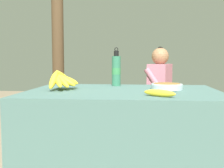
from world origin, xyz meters
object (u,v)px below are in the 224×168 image
object	(u,v)px
seated_vendor	(155,88)
knife	(158,91)
loose_banana_front	(159,93)
wooden_bench	(148,111)
water_bottle	(116,70)
banana_bunch_green	(118,99)
serving_bowl	(167,86)
banana_bunch_ripe	(62,80)
support_post_near	(58,27)

from	to	relation	value
seated_vendor	knife	bearing A→B (deg)	105.89
loose_banana_front	wooden_bench	distance (m)	1.53
loose_banana_front	seated_vendor	size ratio (longest dim) A/B	0.18
seated_vendor	wooden_bench	bearing A→B (deg)	7.07
water_bottle	banana_bunch_green	size ratio (longest dim) A/B	1.10
serving_bowl	seated_vendor	size ratio (longest dim) A/B	0.21
banana_bunch_ripe	banana_bunch_green	bearing A→B (deg)	74.54
loose_banana_front	support_post_near	bearing A→B (deg)	122.70
serving_bowl	banana_bunch_green	distance (m)	1.18
serving_bowl	seated_vendor	world-z (taller)	seated_vendor
seated_vendor	support_post_near	world-z (taller)	support_post_near
wooden_bench	serving_bowl	bearing A→B (deg)	-84.74
banana_bunch_green	water_bottle	bearing A→B (deg)	-86.71
knife	seated_vendor	xyz separation A→B (m)	(0.06, 1.26, -0.11)
serving_bowl	support_post_near	bearing A→B (deg)	132.04
loose_banana_front	seated_vendor	xyz separation A→B (m)	(0.06, 1.46, -0.12)
banana_bunch_ripe	serving_bowl	bearing A→B (deg)	6.94
seated_vendor	support_post_near	bearing A→B (deg)	5.85
banana_bunch_ripe	water_bottle	distance (m)	0.49
knife	support_post_near	world-z (taller)	support_post_near
water_bottle	wooden_bench	xyz separation A→B (m)	(0.29, 0.84, -0.50)
seated_vendor	water_bottle	bearing A→B (deg)	84.48
serving_bowl	loose_banana_front	size ratio (longest dim) A/B	1.17
serving_bowl	knife	bearing A→B (deg)	-110.93
banana_bunch_ripe	knife	size ratio (longest dim) A/B	1.53
banana_bunch_ripe	loose_banana_front	world-z (taller)	banana_bunch_ripe
wooden_bench	support_post_near	xyz separation A→B (m)	(-1.09, 0.25, 0.97)
wooden_bench	seated_vendor	bearing A→B (deg)	-11.52
banana_bunch_ripe	support_post_near	world-z (taller)	support_post_near
serving_bowl	banana_bunch_green	bearing A→B (deg)	112.25
wooden_bench	support_post_near	size ratio (longest dim) A/B	0.50
loose_banana_front	seated_vendor	distance (m)	1.47
loose_banana_front	wooden_bench	xyz separation A→B (m)	(-0.02, 1.48, -0.39)
water_bottle	support_post_near	xyz separation A→B (m)	(-0.80, 1.09, 0.48)
banana_bunch_green	knife	bearing A→B (deg)	-74.24
banana_bunch_ripe	seated_vendor	xyz separation A→B (m)	(0.74, 1.15, -0.17)
seated_vendor	banana_bunch_green	bearing A→B (deg)	17.29
wooden_bench	banana_bunch_green	xyz separation A→B (m)	(-0.34, -0.01, 0.14)
banana_bunch_ripe	knife	bearing A→B (deg)	-9.34
banana_bunch_ripe	support_post_near	bearing A→B (deg)	107.12
water_bottle	loose_banana_front	world-z (taller)	water_bottle
support_post_near	banana_bunch_ripe	bearing A→B (deg)	-72.88
seated_vendor	banana_bunch_green	world-z (taller)	seated_vendor
seated_vendor	banana_bunch_ripe	bearing A→B (deg)	75.86
banana_bunch_ripe	wooden_bench	bearing A→B (deg)	60.55
seated_vendor	banana_bunch_green	distance (m)	0.44
serving_bowl	knife	distance (m)	0.22
wooden_bench	banana_bunch_green	world-z (taller)	banana_bunch_green
knife	seated_vendor	size ratio (longest dim) A/B	0.19
loose_banana_front	banana_bunch_green	world-z (taller)	loose_banana_front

